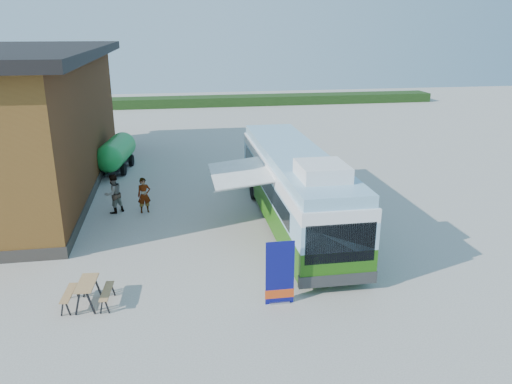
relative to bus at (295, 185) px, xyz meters
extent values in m
plane|color=#BCB7AD|center=(-2.99, -1.94, -1.87)|extent=(100.00, 100.00, 0.00)
cube|color=brown|center=(-13.49, 8.06, 1.63)|extent=(8.00, 20.00, 7.00)
cube|color=black|center=(-13.49, 8.06, 5.38)|extent=(9.60, 21.20, 0.50)
cube|color=#332D28|center=(-13.49, 8.06, -1.62)|extent=(8.10, 20.10, 0.50)
cube|color=#264419|center=(5.01, 36.06, -1.37)|extent=(40.00, 3.00, 1.00)
cube|color=#397213|center=(0.00, 0.08, -0.92)|extent=(2.69, 12.71, 1.16)
cube|color=#88B9D4|center=(0.00, 0.08, 0.14)|extent=(2.69, 12.71, 0.95)
cube|color=black|center=(-1.31, 0.61, 0.14)|extent=(0.08, 10.58, 0.74)
cube|color=black|center=(1.32, 0.60, 0.14)|extent=(0.08, 10.58, 0.74)
cube|color=white|center=(0.00, 0.08, 0.85)|extent=(2.69, 12.71, 0.48)
cube|color=#88B9D4|center=(0.00, 0.08, 1.30)|extent=(2.53, 12.50, 0.42)
cube|color=white|center=(-0.01, -3.94, 1.78)|extent=(1.70, 1.91, 0.53)
cube|color=black|center=(-0.02, -6.24, -0.02)|extent=(2.38, 0.07, 1.38)
cube|color=#2D2D2D|center=(-0.02, -6.19, -1.34)|extent=(2.70, 0.21, 0.42)
cube|color=#2D2D2D|center=(0.02, 6.35, -1.34)|extent=(2.70, 0.21, 0.42)
cylinder|color=black|center=(-1.22, -4.15, -1.34)|extent=(0.32, 1.06, 1.06)
cylinder|color=black|center=(1.19, -4.16, -1.34)|extent=(0.32, 1.06, 1.06)
cylinder|color=black|center=(-1.19, 3.79, -1.34)|extent=(0.32, 1.06, 1.06)
cylinder|color=black|center=(1.22, 3.78, -1.34)|extent=(0.32, 1.06, 1.06)
cube|color=white|center=(-2.46, -0.16, 0.96)|extent=(2.45, 3.92, 0.31)
cube|color=#A5A8AD|center=(-1.24, -0.17, 1.14)|extent=(0.16, 4.21, 0.15)
cylinder|color=#A5A8AD|center=(-2.47, -1.82, 0.86)|extent=(2.54, 0.06, 0.32)
cylinder|color=#A5A8AD|center=(-2.46, 1.49, 0.86)|extent=(2.54, 0.06, 0.32)
cube|color=#0D0F62|center=(-2.07, -6.50, -0.78)|extent=(0.93, 0.03, 2.19)
cube|color=#D84314|center=(-2.07, -6.50, -1.52)|extent=(0.95, 0.04, 0.31)
cube|color=#A5A8AD|center=(-2.07, -6.50, -1.84)|extent=(0.66, 0.18, 0.07)
cylinder|color=#A5A8AD|center=(-2.07, -6.48, -0.78)|extent=(0.02, 0.02, 2.19)
cube|color=tan|center=(-8.15, -5.60, -1.06)|extent=(0.62, 1.33, 0.04)
cube|color=tan|center=(-8.74, -5.56, -1.39)|extent=(0.35, 1.31, 0.04)
cube|color=tan|center=(-7.55, -5.64, -1.39)|extent=(0.35, 1.31, 0.04)
cube|color=black|center=(-8.37, -6.13, -1.47)|extent=(0.06, 0.06, 0.80)
cube|color=black|center=(-7.99, -6.15, -1.47)|extent=(0.06, 0.06, 0.80)
cube|color=black|center=(-8.30, -5.05, -1.47)|extent=(0.06, 0.06, 0.80)
cube|color=black|center=(-7.92, -5.08, -1.47)|extent=(0.06, 0.06, 0.80)
imported|color=#999999|center=(-6.70, 2.74, -1.01)|extent=(0.71, 0.54, 1.72)
imported|color=#999999|center=(-8.14, 2.95, -0.92)|extent=(1.17, 1.15, 1.90)
cylinder|color=green|center=(-8.69, 10.50, -0.65)|extent=(2.14, 3.81, 1.62)
sphere|color=green|center=(-8.96, 8.72, -0.65)|extent=(1.62, 1.62, 1.62)
sphere|color=green|center=(-8.43, 12.29, -0.65)|extent=(1.62, 1.62, 1.62)
cube|color=black|center=(-8.69, 10.50, -1.37)|extent=(1.63, 3.91, 0.18)
cube|color=black|center=(-9.04, 8.18, -1.42)|extent=(0.27, 1.09, 0.09)
cylinder|color=black|center=(-9.47, 9.52, -1.51)|extent=(0.33, 0.75, 0.72)
cylinder|color=black|center=(-8.22, 9.34, -1.51)|extent=(0.33, 0.75, 0.72)
cylinder|color=black|center=(-9.16, 11.67, -1.51)|extent=(0.33, 0.75, 0.72)
cylinder|color=black|center=(-7.91, 11.48, -1.51)|extent=(0.33, 0.75, 0.72)
camera|label=1|loc=(-5.20, -20.38, 6.68)|focal=35.00mm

